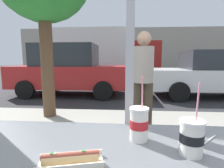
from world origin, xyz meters
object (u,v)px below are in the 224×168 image
object	(u,v)px
hotdog_tray_near	(71,159)
box_truck	(101,54)
soda_cup_left	(139,123)
soda_cup_right	(191,137)
parked_car_white	(212,74)
parked_car_red	(70,70)
pedestrian	(143,76)

from	to	relation	value
hotdog_tray_near	box_truck	world-z (taller)	box_truck
soda_cup_left	box_truck	bearing A→B (deg)	98.80
box_truck	soda_cup_right	bearing A→B (deg)	-80.14
box_truck	soda_cup_left	bearing A→B (deg)	-81.20
soda_cup_right	parked_car_white	distance (m)	6.33
parked_car_red	box_truck	xyz separation A→B (m)	(0.61, 4.29, 0.73)
pedestrian	box_truck	bearing A→B (deg)	102.48
soda_cup_left	hotdog_tray_near	size ratio (longest dim) A/B	1.24
soda_cup_left	hotdog_tray_near	bearing A→B (deg)	-140.54
pedestrian	hotdog_tray_near	bearing A→B (deg)	-102.91
soda_cup_right	hotdog_tray_near	size ratio (longest dim) A/B	1.18
parked_car_red	parked_car_white	xyz separation A→B (m)	(5.18, -0.00, -0.10)
pedestrian	parked_car_red	bearing A→B (deg)	123.23
soda_cup_left	hotdog_tray_near	xyz separation A→B (m)	(-0.27, -0.22, -0.06)
soda_cup_right	hotdog_tray_near	world-z (taller)	soda_cup_right
hotdog_tray_near	parked_car_white	world-z (taller)	parked_car_white
soda_cup_right	hotdog_tray_near	xyz separation A→B (m)	(-0.48, -0.11, -0.05)
soda_cup_left	parked_car_red	size ratio (longest dim) A/B	0.08
hotdog_tray_near	soda_cup_right	bearing A→B (deg)	12.76
parked_car_white	pedestrian	bearing A→B (deg)	-128.13
soda_cup_right	hotdog_tray_near	bearing A→B (deg)	-167.24
soda_cup_left	parked_car_white	bearing A→B (deg)	61.18
hotdog_tray_near	parked_car_red	size ratio (longest dim) A/B	0.06
box_truck	parked_car_red	bearing A→B (deg)	-98.12
parked_car_white	hotdog_tray_near	bearing A→B (deg)	-119.94
hotdog_tray_near	pedestrian	bearing A→B (deg)	77.09
parked_car_red	pedestrian	xyz separation A→B (m)	(2.36, -3.60, 0.14)
soda_cup_left	box_truck	size ratio (longest dim) A/B	0.05
parked_car_red	hotdog_tray_near	bearing A→B (deg)	-72.11
soda_cup_right	box_truck	xyz separation A→B (m)	(-1.73, 9.94, 0.64)
soda_cup_left	pedestrian	world-z (taller)	pedestrian
soda_cup_left	soda_cup_right	size ratio (longest dim) A/B	1.05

